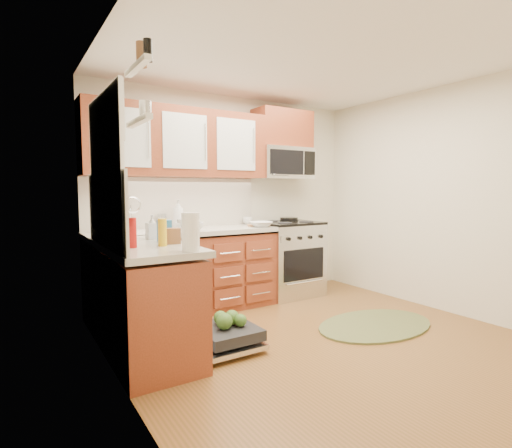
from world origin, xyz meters
TOP-DOWN VIEW (x-y plane):
  - floor at (0.00, 0.00)m, footprint 3.50×3.50m
  - ceiling at (0.00, 0.00)m, footprint 3.50×3.50m
  - wall_back at (0.00, 1.75)m, footprint 3.50×0.04m
  - wall_left at (-1.75, 0.00)m, footprint 0.04×3.50m
  - wall_right at (1.75, 0.00)m, footprint 0.04×3.50m
  - base_cabinet_back at (-0.73, 1.45)m, footprint 2.05×0.60m
  - base_cabinet_left at (-1.45, 0.52)m, footprint 0.60×1.25m
  - countertop_back at (-0.72, 1.44)m, footprint 2.07×0.64m
  - countertop_left at (-1.44, 0.53)m, footprint 0.64×1.27m
  - backsplash_back at (-0.73, 1.74)m, footprint 2.05×0.02m
  - backsplash_left at (-1.74, 0.52)m, footprint 0.02×1.25m
  - upper_cabinets at (-0.73, 1.57)m, footprint 2.05×0.35m
  - cabinet_over_mw at (0.68, 1.57)m, footprint 0.76×0.35m
  - range at (0.68, 1.43)m, footprint 0.76×0.64m
  - microwave at (0.68, 1.55)m, footprint 0.76×0.38m
  - sink at (-1.25, 1.42)m, footprint 0.62×0.50m
  - dishwasher at (-0.86, 0.30)m, footprint 0.70×0.60m
  - window at (-1.74, 0.50)m, footprint 0.03×1.05m
  - window_blind at (-1.71, 0.50)m, footprint 0.02×0.96m
  - shelf_upper at (-1.72, -0.35)m, footprint 0.04×0.40m
  - shelf_lower at (-1.72, -0.35)m, footprint 0.04×0.40m
  - rug at (0.70, 0.00)m, footprint 1.43×1.07m
  - skillet at (0.78, 1.55)m, footprint 0.25×0.25m
  - stock_pot at (-0.79, 1.22)m, footprint 0.26×0.26m
  - cutting_board at (0.18, 1.37)m, footprint 0.30×0.25m
  - canister at (-0.91, 1.65)m, footprint 0.12×0.12m
  - paper_towel_roll at (-1.28, -0.02)m, footprint 0.17×0.17m
  - mustard_bottle at (-1.36, 0.34)m, footprint 0.08×0.08m
  - red_bottle at (-1.58, 0.37)m, footprint 0.06×0.06m
  - wooden_box at (-1.25, 0.43)m, footprint 0.14×0.11m
  - blue_carton at (-1.25, 0.60)m, footprint 0.12×0.08m
  - bowl_a at (0.14, 1.25)m, footprint 0.29×0.29m
  - bowl_b at (-0.76, 1.25)m, footprint 0.35×0.35m
  - cup at (0.20, 1.65)m, footprint 0.14×0.14m
  - soap_bottle_a at (-0.76, 1.54)m, footprint 0.14×0.14m
  - soap_bottle_b at (-1.29, 0.82)m, footprint 0.10×0.10m
  - soap_bottle_c at (-1.55, 0.76)m, footprint 0.15×0.15m

SIDE VIEW (x-z plane):
  - floor at x=0.00m, z-range 0.00..0.00m
  - rug at x=0.70m, z-range 0.00..0.02m
  - dishwasher at x=-0.86m, z-range 0.00..0.20m
  - base_cabinet_back at x=-0.73m, z-range 0.00..0.85m
  - base_cabinet_left at x=-1.45m, z-range 0.00..0.85m
  - range at x=0.68m, z-range 0.00..0.95m
  - sink at x=-1.25m, z-range 0.67..0.93m
  - countertop_back at x=-0.72m, z-range 0.88..0.93m
  - countertop_left at x=-1.44m, z-range 0.88..0.93m
  - cutting_board at x=0.18m, z-range 0.93..0.94m
  - bowl_a at x=0.14m, z-range 0.93..0.99m
  - cup at x=0.20m, z-range 0.93..1.02m
  - bowl_b at x=-0.76m, z-range 0.93..1.02m
  - skillet at x=0.78m, z-range 0.95..0.99m
  - wooden_box at x=-1.25m, z-range 0.93..1.05m
  - stock_pot at x=-0.79m, z-range 0.93..1.05m
  - canister at x=-0.91m, z-range 0.93..1.09m
  - soap_bottle_c at x=-1.55m, z-range 0.93..1.10m
  - blue_carton at x=-1.25m, z-range 0.93..1.11m
  - mustard_bottle at x=-1.36m, z-range 0.93..1.14m
  - soap_bottle_b at x=-1.29m, z-range 0.93..1.14m
  - red_bottle at x=-1.58m, z-range 0.93..1.15m
  - paper_towel_roll at x=-1.28m, z-range 0.93..1.20m
  - soap_bottle_a at x=-0.76m, z-range 0.93..1.25m
  - backsplash_back at x=-0.73m, z-range 0.93..1.49m
  - backsplash_left at x=-1.74m, z-range 0.93..1.49m
  - wall_back at x=0.00m, z-range 0.00..2.50m
  - wall_left at x=-1.75m, z-range 0.00..2.50m
  - wall_right at x=1.75m, z-range 0.00..2.50m
  - window at x=-1.74m, z-range 1.02..2.08m
  - microwave at x=0.68m, z-range 1.50..1.90m
  - shelf_lower at x=-1.72m, z-range 1.74..1.76m
  - upper_cabinets at x=-0.73m, z-range 1.50..2.25m
  - window_blind at x=-1.71m, z-range 1.68..2.08m
  - shelf_upper at x=-1.72m, z-range 2.03..2.06m
  - cabinet_over_mw at x=0.68m, z-range 1.90..2.37m
  - ceiling at x=0.00m, z-range 2.50..2.50m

